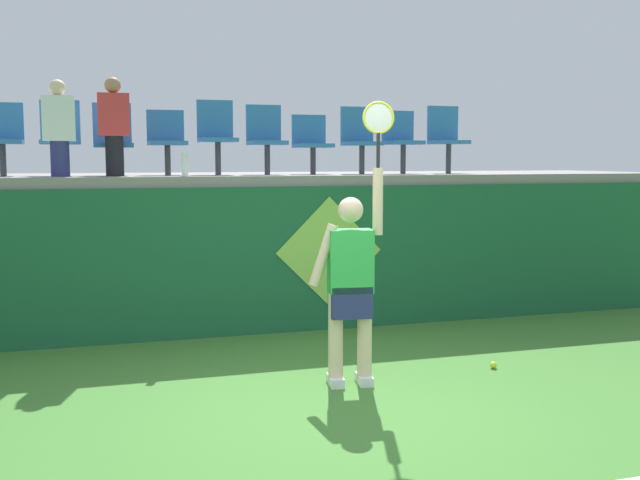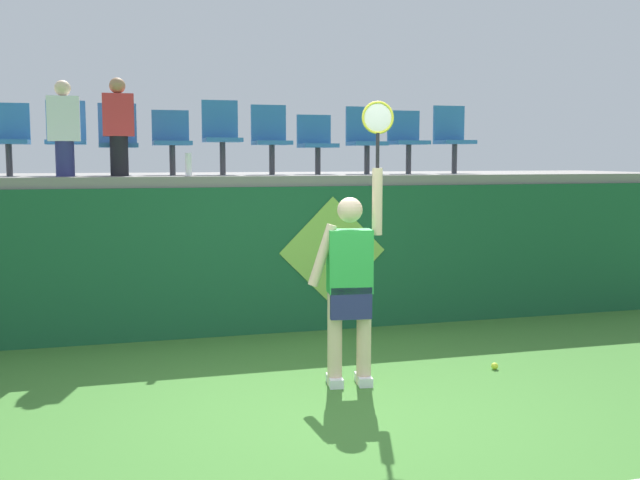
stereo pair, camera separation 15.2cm
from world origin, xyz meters
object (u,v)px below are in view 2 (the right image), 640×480
(stadium_chair_0, at_px, (9,135))
(spectator_1, at_px, (118,125))
(stadium_chair_2, at_px, (118,137))
(stadium_chair_7, at_px, (365,137))
(tennis_ball, at_px, (495,366))
(water_bottle, at_px, (189,165))
(stadium_chair_8, at_px, (407,138))
(tennis_player, at_px, (350,281))
(stadium_chair_6, at_px, (316,141))
(spectator_0, at_px, (64,127))
(stadium_chair_4, at_px, (221,133))
(stadium_chair_1, at_px, (66,135))
(stadium_chair_3, at_px, (171,138))
(stadium_chair_5, at_px, (270,136))
(stadium_chair_9, at_px, (452,136))

(stadium_chair_0, bearing_deg, spectator_1, -19.42)
(stadium_chair_2, xyz_separation_m, stadium_chair_7, (3.06, -0.00, 0.03))
(tennis_ball, xyz_separation_m, water_bottle, (-2.60, 2.23, 1.89))
(stadium_chair_0, bearing_deg, stadium_chair_8, -0.04)
(tennis_player, xyz_separation_m, water_bottle, (-1.13, 2.31, 0.99))
(stadium_chair_6, relative_size, stadium_chair_7, 0.87)
(spectator_0, bearing_deg, spectator_1, 4.12)
(stadium_chair_4, bearing_deg, stadium_chair_1, 179.99)
(tennis_ball, bearing_deg, stadium_chair_3, 132.53)
(stadium_chair_2, bearing_deg, stadium_chair_8, -0.14)
(stadium_chair_0, xyz_separation_m, stadium_chair_5, (3.01, 0.00, 0.02))
(stadium_chair_9, relative_size, spectator_1, 0.82)
(tennis_ball, xyz_separation_m, stadium_chair_9, (0.95, 2.97, 2.25))
(stadium_chair_3, height_order, spectator_1, spectator_1)
(water_bottle, bearing_deg, stadium_chair_1, 150.56)
(stadium_chair_3, height_order, stadium_chair_9, stadium_chair_9)
(spectator_0, bearing_deg, stadium_chair_5, 10.94)
(tennis_player, bearing_deg, spectator_1, 125.40)
(stadium_chair_9, bearing_deg, stadium_chair_0, -179.96)
(stadium_chair_8, bearing_deg, stadium_chair_7, 179.36)
(water_bottle, distance_m, spectator_1, 0.91)
(stadium_chair_3, bearing_deg, stadium_chair_0, 179.83)
(stadium_chair_0, height_order, stadium_chair_3, stadium_chair_0)
(tennis_player, relative_size, stadium_chair_8, 3.02)
(tennis_player, bearing_deg, stadium_chair_3, 112.35)
(tennis_ball, bearing_deg, stadium_chair_4, 125.49)
(tennis_ball, bearing_deg, stadium_chair_1, 142.76)
(stadium_chair_8, bearing_deg, stadium_chair_3, -179.96)
(stadium_chair_2, bearing_deg, tennis_player, -58.55)
(stadium_chair_0, bearing_deg, stadium_chair_5, 0.05)
(spectator_1, bearing_deg, stadium_chair_7, 7.86)
(tennis_ball, distance_m, stadium_chair_8, 3.72)
(spectator_1, bearing_deg, stadium_chair_8, 6.54)
(stadium_chair_1, bearing_deg, spectator_0, -90.00)
(stadium_chair_6, bearing_deg, stadium_chair_7, 0.78)
(tennis_player, distance_m, spectator_1, 3.52)
(spectator_0, bearing_deg, stadium_chair_2, 39.01)
(tennis_player, distance_m, spectator_0, 3.82)
(stadium_chair_3, bearing_deg, stadium_chair_9, 0.14)
(water_bottle, xyz_separation_m, spectator_0, (-1.31, 0.27, 0.40))
(stadium_chair_2, bearing_deg, stadium_chair_3, -1.05)
(stadium_chair_0, distance_m, stadium_chair_6, 3.60)
(tennis_ball, relative_size, spectator_1, 0.06)
(stadium_chair_4, xyz_separation_m, spectator_1, (-1.22, -0.42, 0.06))
(water_bottle, xyz_separation_m, stadium_chair_7, (2.33, 0.74, 0.34))
(water_bottle, height_order, stadium_chair_1, stadium_chair_1)
(spectator_0, height_order, spectator_1, spectator_1)
(tennis_player, relative_size, stadium_chair_6, 3.32)
(tennis_ball, relative_size, stadium_chair_3, 0.09)
(water_bottle, distance_m, stadium_chair_5, 1.36)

